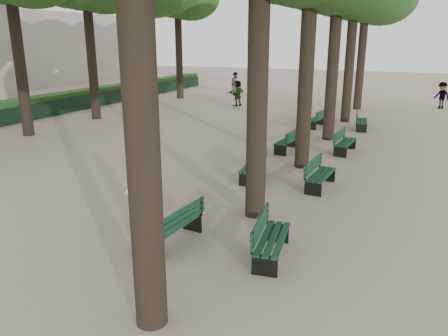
% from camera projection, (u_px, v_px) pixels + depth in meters
% --- Properties ---
extents(ground, '(120.00, 120.00, 0.00)m').
position_uv_depth(ground, '(144.00, 253.00, 9.59)').
color(ground, tan).
rests_on(ground, ground).
extents(bench_left_0, '(0.72, 1.84, 0.92)m').
position_uv_depth(bench_left_0, '(173.00, 232.00, 9.96)').
color(bench_left_0, black).
rests_on(bench_left_0, ground).
extents(bench_left_1, '(0.77, 1.85, 0.92)m').
position_uv_depth(bench_left_1, '(253.00, 171.00, 14.54)').
color(bench_left_1, black).
rests_on(bench_left_1, ground).
extents(bench_left_2, '(0.70, 1.84, 0.92)m').
position_uv_depth(bench_left_2, '(287.00, 145.00, 18.15)').
color(bench_left_2, black).
rests_on(bench_left_2, ground).
extents(bench_left_3, '(0.77, 1.85, 0.92)m').
position_uv_depth(bench_left_3, '(316.00, 122.00, 23.08)').
color(bench_left_3, black).
rests_on(bench_left_3, ground).
extents(bench_right_0, '(0.81, 1.86, 0.92)m').
position_uv_depth(bench_right_0, '(272.00, 246.00, 9.30)').
color(bench_right_0, black).
rests_on(bench_right_0, ground).
extents(bench_right_1, '(0.70, 1.84, 0.92)m').
position_uv_depth(bench_right_1, '(321.00, 180.00, 13.66)').
color(bench_right_1, black).
rests_on(bench_right_1, ground).
extents(bench_right_2, '(0.72, 1.84, 0.92)m').
position_uv_depth(bench_right_2, '(345.00, 146.00, 17.90)').
color(bench_right_2, black).
rests_on(bench_right_2, ground).
extents(bench_right_3, '(0.80, 1.86, 0.92)m').
position_uv_depth(bench_right_3, '(361.00, 124.00, 22.51)').
color(bench_right_3, black).
rests_on(bench_right_3, ground).
extents(man_with_map, '(0.69, 0.78, 1.79)m').
position_uv_depth(man_with_map, '(142.00, 198.00, 10.32)').
color(man_with_map, black).
rests_on(man_with_map, ground).
extents(pedestrian_a, '(0.75, 0.99, 1.89)m').
position_uv_depth(pedestrian_a, '(236.00, 84.00, 36.05)').
color(pedestrian_a, '#262628').
rests_on(pedestrian_a, ground).
extents(pedestrian_e, '(0.87, 1.66, 1.76)m').
position_uv_depth(pedestrian_e, '(238.00, 93.00, 30.19)').
color(pedestrian_e, '#262628').
rests_on(pedestrian_e, ground).
extents(pedestrian_b, '(1.09, 1.01, 1.76)m').
position_uv_depth(pedestrian_b, '(442.00, 95.00, 29.09)').
color(pedestrian_b, '#262628').
rests_on(pedestrian_b, ground).
extents(fence, '(0.08, 42.00, 0.90)m').
position_uv_depth(fence, '(31.00, 113.00, 24.92)').
color(fence, black).
rests_on(fence, ground).
extents(hedge, '(1.20, 42.00, 1.20)m').
position_uv_depth(hedge, '(22.00, 109.00, 25.14)').
color(hedge, '#1F4819').
rests_on(hedge, ground).
extents(building_far, '(12.00, 16.00, 7.00)m').
position_uv_depth(building_far, '(43.00, 48.00, 47.67)').
color(building_far, '#B7B2A3').
rests_on(building_far, ground).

